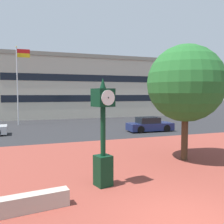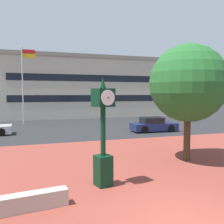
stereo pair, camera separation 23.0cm
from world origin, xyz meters
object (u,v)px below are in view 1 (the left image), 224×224
(plaza_tree, at_px, (188,85))
(flagpole_primary, at_px, (19,80))
(car_street_mid, at_px, (149,125))
(civic_building, at_px, (85,88))
(street_clock, at_px, (103,135))

(plaza_tree, xyz_separation_m, flagpole_primary, (-8.39, 18.17, 1.10))
(plaza_tree, distance_m, flagpole_primary, 20.04)
(plaza_tree, bearing_deg, flagpole_primary, 114.78)
(flagpole_primary, bearing_deg, car_street_mid, -39.26)
(car_street_mid, relative_size, flagpole_primary, 0.48)
(car_street_mid, bearing_deg, civic_building, -175.73)
(street_clock, distance_m, flagpole_primary, 20.80)
(civic_building, bearing_deg, flagpole_primary, -130.24)
(car_street_mid, distance_m, flagpole_primary, 14.98)
(plaza_tree, relative_size, flagpole_primary, 0.69)
(plaza_tree, distance_m, civic_building, 30.37)
(street_clock, relative_size, car_street_mid, 0.96)
(plaza_tree, relative_size, civic_building, 0.21)
(street_clock, distance_m, plaza_tree, 5.96)
(flagpole_primary, relative_size, civic_building, 0.30)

